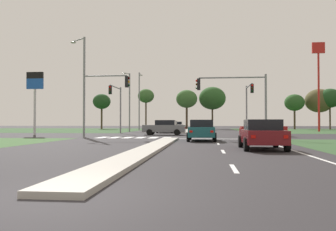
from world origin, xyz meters
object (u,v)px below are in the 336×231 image
Objects in this scene: traffic_signal_far_right at (249,99)px; street_lamp_fourth at (139,98)px; car_silver_fourth at (178,126)px; traffic_signal_near_left at (101,94)px; treeline_sixth at (330,98)px; treeline_seventh at (319,101)px; treeline_near at (102,102)px; treeline_fifth at (294,103)px; car_black_second at (171,126)px; fastfood_pole_sign at (318,67)px; street_lamp_second at (83,81)px; car_beige_seventh at (166,127)px; treeline_fourth at (212,98)px; fuel_price_totem at (35,89)px; car_maroon_near at (262,134)px; car_teal_fifth at (202,130)px; car_grey_sixth at (164,127)px; traffic_signal_near_right at (238,93)px; car_red_third at (263,128)px; treeline_second at (146,96)px; street_lamp_third at (129,99)px; traffic_signal_far_left at (117,100)px.

traffic_signal_far_right is 0.58× the size of street_lamp_fourth.
traffic_signal_near_left is at bearing 84.28° from car_silver_fourth.
treeline_sixth is (29.25, 4.47, 5.27)m from car_silver_fourth.
treeline_seventh is at bearing 54.09° from traffic_signal_near_left.
treeline_fifth is (38.32, 1.32, -0.35)m from treeline_near.
fastfood_pole_sign is (21.74, -0.07, 8.64)m from car_black_second.
traffic_signal_far_right is at bearing -118.82° from treeline_seventh.
street_lamp_second is 36.04m from fastfood_pole_sign.
treeline_fifth is (12.58, 30.75, 1.26)m from traffic_signal_far_right.
car_beige_seventh is 27.84m from treeline_fourth.
traffic_signal_near_left is at bearing -136.10° from fastfood_pole_sign.
car_silver_fourth is 0.63× the size of fuel_price_totem.
car_silver_fourth is 0.32× the size of fastfood_pole_sign.
car_beige_seventh is at bearing 37.22° from fuel_price_totem.
car_silver_fourth is (-7.89, 48.93, 0.00)m from car_maroon_near.
car_black_second is at bearing -145.85° from treeline_seventh.
car_silver_fourth is 21.28m from car_beige_seventh.
car_black_second reaches higher than car_beige_seventh.
street_lamp_second is at bearing 67.53° from car_beige_seventh.
car_grey_sixth is at bearing 109.35° from car_teal_fifth.
treeline_seventh reaches higher than traffic_signal_near_right.
street_lamp_second is (-5.98, -35.73, 4.33)m from car_silver_fourth.
car_red_third is 16.19m from traffic_signal_near_left.
car_black_second is 28.28m from car_teal_fifth.
car_maroon_near is at bearing -44.09° from traffic_signal_near_left.
street_lamp_fourth is at bearing 89.71° from street_lamp_second.
car_silver_fourth is at bearing -27.08° from treeline_second.
street_lamp_fourth reaches higher than fuel_price_totem.
fastfood_pole_sign is 1.54× the size of treeline_fourth.
car_grey_sixth is (-7.13, 19.63, 0.05)m from car_maroon_near.
traffic_signal_near_right is at bearing -119.60° from fastfood_pole_sign.
fuel_price_totem is 54.76m from treeline_seventh.
street_lamp_second reaches higher than car_maroon_near.
fuel_price_totem is 50.16m from treeline_fifth.
treeline_near reaches higher than car_red_third.
car_beige_seventh is 24.79m from fastfood_pole_sign.
treeline_fourth is (12.49, 21.68, 1.49)m from street_lamp_third.
car_beige_seventh is 17.05m from traffic_signal_near_left.
car_beige_seventh is 0.49× the size of street_lamp_second.
car_black_second is at bearing -45.64° from treeline_near.
treeline_second is at bearing -178.34° from treeline_sixth.
street_lamp_third is 8.03m from street_lamp_fourth.
car_grey_sixth is (-9.99, 1.85, 0.05)m from car_red_third.
street_lamp_second reaches higher than car_beige_seventh.
street_lamp_fourth is at bearing 115.06° from traffic_signal_near_right.
treeline_second is at bearing 119.28° from traffic_signal_far_right.
street_lamp_fourth reaches higher than traffic_signal_far_left.
traffic_signal_near_left is 53.56m from treeline_sixth.
car_maroon_near is 39.38m from fastfood_pole_sign.
traffic_signal_far_right is (9.99, -5.07, 3.18)m from car_beige_seventh.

